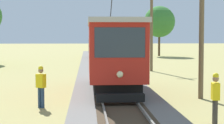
% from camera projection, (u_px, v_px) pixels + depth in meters
% --- Properties ---
extents(red_tram, '(2.60, 8.54, 4.79)m').
position_uv_depth(red_tram, '(113.00, 52.00, 18.88)').
color(red_tram, red).
rests_on(red_tram, rail_right).
extents(freight_car, '(2.40, 5.20, 2.31)m').
position_uv_depth(freight_car, '(98.00, 47.00, 47.32)').
color(freight_car, slate).
rests_on(freight_car, rail_right).
extents(utility_pole_near_tram, '(1.40, 0.36, 6.74)m').
position_uv_depth(utility_pole_near_tram, '(202.00, 27.00, 17.31)').
color(utility_pole_near_tram, brown).
rests_on(utility_pole_near_tram, ground).
extents(utility_pole_mid, '(1.40, 0.41, 6.99)m').
position_uv_depth(utility_pole_mid, '(151.00, 29.00, 30.85)').
color(utility_pole_mid, brown).
rests_on(utility_pole_mid, ground).
extents(track_worker, '(0.29, 0.41, 1.78)m').
position_uv_depth(track_worker, '(215.00, 96.00, 12.38)').
color(track_worker, '#38332D').
rests_on(track_worker, ground).
extents(second_worker, '(0.45, 0.41, 1.78)m').
position_uv_depth(second_worker, '(41.00, 85.00, 15.23)').
color(second_worker, navy).
rests_on(second_worker, ground).
extents(tree_left_near, '(4.64, 4.64, 7.41)m').
position_uv_depth(tree_left_near, '(159.00, 22.00, 53.59)').
color(tree_left_near, '#4C3823').
rests_on(tree_left_near, ground).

